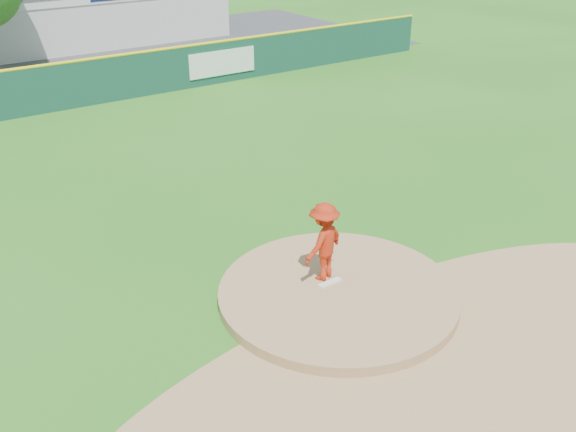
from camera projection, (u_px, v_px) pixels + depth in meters
ground at (338, 298)px, 14.79m from camera, size 120.00×120.00×0.00m
pitchers_mound at (338, 298)px, 14.79m from camera, size 5.50×5.50×0.50m
pitching_rubber at (330, 282)px, 14.89m from camera, size 0.60×0.15×0.04m
infield_dirt_arc at (434, 368)px, 12.59m from camera, size 15.40×15.40×0.01m
parking_lot at (22, 67)px, 34.54m from camera, size 44.00×16.00×0.02m
pitcher at (324, 242)px, 14.70m from camera, size 1.39×1.04×1.92m
pool_building_grp at (94, 12)px, 40.53m from camera, size 15.20×8.20×3.31m
fence_banners at (14, 95)px, 26.16m from camera, size 23.14×0.04×1.20m
outfield_fence at (74, 83)px, 27.47m from camera, size 40.00×0.14×2.07m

